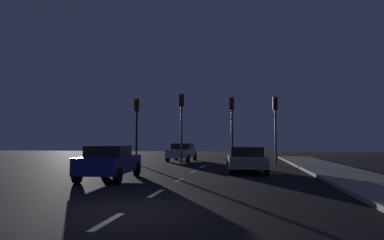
% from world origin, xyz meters
% --- Properties ---
extents(ground_plane, '(80.00, 80.00, 0.00)m').
position_xyz_m(ground_plane, '(0.00, 7.00, 0.00)').
color(ground_plane, black).
extents(sidewalk_curb_right, '(3.00, 40.00, 0.15)m').
position_xyz_m(sidewalk_curb_right, '(7.50, 7.00, 0.07)').
color(sidewalk_curb_right, gray).
rests_on(sidewalk_curb_right, ground_plane).
extents(lane_stripe_nearest, '(0.16, 1.60, 0.01)m').
position_xyz_m(lane_stripe_nearest, '(0.00, -1.20, 0.00)').
color(lane_stripe_nearest, silver).
rests_on(lane_stripe_nearest, ground_plane).
extents(lane_stripe_second, '(0.16, 1.60, 0.01)m').
position_xyz_m(lane_stripe_second, '(0.00, 2.60, 0.00)').
color(lane_stripe_second, silver).
rests_on(lane_stripe_second, ground_plane).
extents(lane_stripe_third, '(0.16, 1.60, 0.01)m').
position_xyz_m(lane_stripe_third, '(0.00, 6.40, 0.00)').
color(lane_stripe_third, silver).
rests_on(lane_stripe_third, ground_plane).
extents(lane_stripe_fourth, '(0.16, 1.60, 0.01)m').
position_xyz_m(lane_stripe_fourth, '(0.00, 10.20, 0.00)').
color(lane_stripe_fourth, silver).
rests_on(lane_stripe_fourth, ground_plane).
extents(lane_stripe_fifth, '(0.16, 1.60, 0.01)m').
position_xyz_m(lane_stripe_fifth, '(0.00, 14.00, 0.00)').
color(lane_stripe_fifth, silver).
rests_on(lane_stripe_fifth, ground_plane).
extents(traffic_signal_far_left, '(0.32, 0.38, 4.79)m').
position_xyz_m(traffic_signal_far_left, '(-5.11, 15.71, 3.37)').
color(traffic_signal_far_left, black).
rests_on(traffic_signal_far_left, ground_plane).
extents(traffic_signal_center_left, '(0.32, 0.38, 5.09)m').
position_xyz_m(traffic_signal_center_left, '(-1.73, 15.71, 3.56)').
color(traffic_signal_center_left, '#4C4C51').
rests_on(traffic_signal_center_left, ground_plane).
extents(traffic_signal_center_right, '(0.32, 0.38, 4.77)m').
position_xyz_m(traffic_signal_center_right, '(1.87, 15.71, 3.35)').
color(traffic_signal_center_right, black).
rests_on(traffic_signal_center_right, ground_plane).
extents(traffic_signal_far_right, '(0.32, 0.38, 4.73)m').
position_xyz_m(traffic_signal_far_right, '(4.85, 15.71, 3.32)').
color(traffic_signal_far_right, '#4C4C51').
rests_on(traffic_signal_far_right, ground_plane).
extents(car_stopped_ahead, '(2.27, 4.43, 1.37)m').
position_xyz_m(car_stopped_ahead, '(2.83, 10.46, 0.71)').
color(car_stopped_ahead, gray).
rests_on(car_stopped_ahead, ground_plane).
extents(car_adjacent_lane, '(2.13, 4.20, 1.47)m').
position_xyz_m(car_adjacent_lane, '(-3.05, 6.06, 0.76)').
color(car_adjacent_lane, navy).
rests_on(car_adjacent_lane, ground_plane).
extents(car_oncoming_far, '(2.06, 4.00, 1.49)m').
position_xyz_m(car_oncoming_far, '(-2.51, 19.87, 0.76)').
color(car_oncoming_far, silver).
rests_on(car_oncoming_far, ground_plane).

